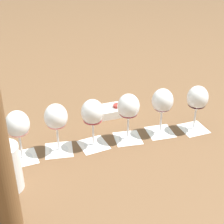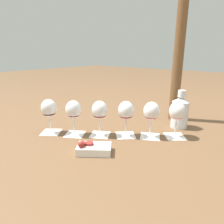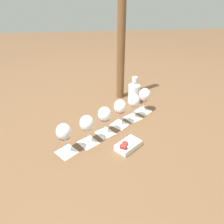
{
  "view_description": "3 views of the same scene",
  "coord_description": "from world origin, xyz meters",
  "px_view_note": "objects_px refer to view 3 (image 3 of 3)",
  "views": [
    {
      "loc": [
        0.31,
        -0.98,
        0.69
      ],
      "look_at": [
        -0.0,
        -0.0,
        0.12
      ],
      "focal_mm": 55.0,
      "sensor_mm": 36.0,
      "label": 1
    },
    {
      "loc": [
        -0.61,
        0.72,
        0.4
      ],
      "look_at": [
        -0.0,
        -0.0,
        0.12
      ],
      "focal_mm": 32.0,
      "sensor_mm": 36.0,
      "label": 2
    },
    {
      "loc": [
        0.14,
        1.01,
        0.72
      ],
      "look_at": [
        -0.0,
        -0.0,
        0.12
      ],
      "focal_mm": 32.0,
      "sensor_mm": 36.0,
      "label": 3
    }
  ],
  "objects_px": {
    "wine_glass_3": "(105,115)",
    "wine_glass_1": "(134,102)",
    "ceramic_vase": "(134,92)",
    "umbrella_pole": "(121,47)",
    "wine_glass_2": "(120,108)",
    "wine_glass_4": "(87,124)",
    "wine_glass_0": "(145,96)",
    "wine_glass_5": "(64,133)",
    "snack_dish": "(128,146)"
  },
  "relations": [
    {
      "from": "wine_glass_3",
      "to": "umbrella_pole",
      "type": "distance_m",
      "value": 0.58
    },
    {
      "from": "wine_glass_2",
      "to": "snack_dish",
      "type": "xyz_separation_m",
      "value": [
        -0.0,
        0.23,
        -0.11
      ]
    },
    {
      "from": "ceramic_vase",
      "to": "wine_glass_2",
      "type": "bearing_deg",
      "value": 60.91
    },
    {
      "from": "wine_glass_1",
      "to": "ceramic_vase",
      "type": "relative_size",
      "value": 0.84
    },
    {
      "from": "wine_glass_3",
      "to": "snack_dish",
      "type": "xyz_separation_m",
      "value": [
        -0.11,
        0.16,
        -0.11
      ]
    },
    {
      "from": "wine_glass_2",
      "to": "wine_glass_3",
      "type": "bearing_deg",
      "value": 36.99
    },
    {
      "from": "wine_glass_5",
      "to": "umbrella_pole",
      "type": "xyz_separation_m",
      "value": [
        -0.4,
        -0.63,
        0.27
      ]
    },
    {
      "from": "wine_glass_5",
      "to": "ceramic_vase",
      "type": "distance_m",
      "value": 0.7
    },
    {
      "from": "wine_glass_5",
      "to": "ceramic_vase",
      "type": "height_order",
      "value": "ceramic_vase"
    },
    {
      "from": "wine_glass_0",
      "to": "ceramic_vase",
      "type": "height_order",
      "value": "ceramic_vase"
    },
    {
      "from": "umbrella_pole",
      "to": "snack_dish",
      "type": "bearing_deg",
      "value": 83.71
    },
    {
      "from": "wine_glass_2",
      "to": "wine_glass_4",
      "type": "relative_size",
      "value": 1.0
    },
    {
      "from": "wine_glass_1",
      "to": "wine_glass_5",
      "type": "relative_size",
      "value": 1.0
    },
    {
      "from": "snack_dish",
      "to": "wine_glass_4",
      "type": "bearing_deg",
      "value": -20.19
    },
    {
      "from": "wine_glass_3",
      "to": "umbrella_pole",
      "type": "xyz_separation_m",
      "value": [
        -0.18,
        -0.48,
        0.27
      ]
    },
    {
      "from": "wine_glass_0",
      "to": "wine_glass_1",
      "type": "bearing_deg",
      "value": 40.05
    },
    {
      "from": "snack_dish",
      "to": "umbrella_pole",
      "type": "distance_m",
      "value": 0.75
    },
    {
      "from": "wine_glass_2",
      "to": "wine_glass_3",
      "type": "distance_m",
      "value": 0.13
    },
    {
      "from": "wine_glass_2",
      "to": "wine_glass_4",
      "type": "height_order",
      "value": "same"
    },
    {
      "from": "wine_glass_1",
      "to": "umbrella_pole",
      "type": "relative_size",
      "value": 0.22
    },
    {
      "from": "wine_glass_0",
      "to": "wine_glass_1",
      "type": "relative_size",
      "value": 1.0
    },
    {
      "from": "wine_glass_0",
      "to": "ceramic_vase",
      "type": "bearing_deg",
      "value": -74.69
    },
    {
      "from": "wine_glass_4",
      "to": "wine_glass_0",
      "type": "bearing_deg",
      "value": -143.26
    },
    {
      "from": "wine_glass_0",
      "to": "ceramic_vase",
      "type": "relative_size",
      "value": 0.84
    },
    {
      "from": "wine_glass_5",
      "to": "umbrella_pole",
      "type": "distance_m",
      "value": 0.79
    },
    {
      "from": "ceramic_vase",
      "to": "umbrella_pole",
      "type": "distance_m",
      "value": 0.34
    },
    {
      "from": "wine_glass_1",
      "to": "wine_glass_4",
      "type": "xyz_separation_m",
      "value": [
        0.31,
        0.22,
        -0.0
      ]
    },
    {
      "from": "wine_glass_4",
      "to": "ceramic_vase",
      "type": "distance_m",
      "value": 0.58
    },
    {
      "from": "ceramic_vase",
      "to": "wine_glass_3",
      "type": "bearing_deg",
      "value": 54.19
    },
    {
      "from": "wine_glass_3",
      "to": "wine_glass_4",
      "type": "bearing_deg",
      "value": 36.91
    },
    {
      "from": "wine_glass_0",
      "to": "wine_glass_5",
      "type": "distance_m",
      "value": 0.64
    },
    {
      "from": "wine_glass_3",
      "to": "wine_glass_1",
      "type": "bearing_deg",
      "value": -144.97
    },
    {
      "from": "wine_glass_5",
      "to": "wine_glass_4",
      "type": "bearing_deg",
      "value": -151.68
    },
    {
      "from": "wine_glass_5",
      "to": "umbrella_pole",
      "type": "bearing_deg",
      "value": -122.48
    },
    {
      "from": "wine_glass_0",
      "to": "snack_dish",
      "type": "bearing_deg",
      "value": 62.91
    },
    {
      "from": "umbrella_pole",
      "to": "wine_glass_5",
      "type": "bearing_deg",
      "value": 57.52
    },
    {
      "from": "wine_glass_3",
      "to": "umbrella_pole",
      "type": "height_order",
      "value": "umbrella_pole"
    },
    {
      "from": "wine_glass_3",
      "to": "wine_glass_4",
      "type": "distance_m",
      "value": 0.13
    },
    {
      "from": "wine_glass_0",
      "to": "wine_glass_3",
      "type": "distance_m",
      "value": 0.38
    },
    {
      "from": "wine_glass_5",
      "to": "snack_dish",
      "type": "bearing_deg",
      "value": 177.42
    },
    {
      "from": "snack_dish",
      "to": "wine_glass_1",
      "type": "bearing_deg",
      "value": -108.34
    },
    {
      "from": "wine_glass_1",
      "to": "wine_glass_2",
      "type": "distance_m",
      "value": 0.12
    },
    {
      "from": "wine_glass_1",
      "to": "wine_glass_3",
      "type": "relative_size",
      "value": 1.0
    },
    {
      "from": "wine_glass_2",
      "to": "wine_glass_3",
      "type": "height_order",
      "value": "same"
    },
    {
      "from": "wine_glass_5",
      "to": "wine_glass_3",
      "type": "bearing_deg",
      "value": -147.42
    },
    {
      "from": "wine_glass_2",
      "to": "wine_glass_4",
      "type": "distance_m",
      "value": 0.26
    },
    {
      "from": "wine_glass_3",
      "to": "ceramic_vase",
      "type": "bearing_deg",
      "value": -125.81
    },
    {
      "from": "wine_glass_0",
      "to": "snack_dish",
      "type": "height_order",
      "value": "wine_glass_0"
    },
    {
      "from": "wine_glass_4",
      "to": "wine_glass_5",
      "type": "xyz_separation_m",
      "value": [
        0.12,
        0.06,
        0.0
      ]
    },
    {
      "from": "wine_glass_1",
      "to": "wine_glass_3",
      "type": "distance_m",
      "value": 0.25
    }
  ]
}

